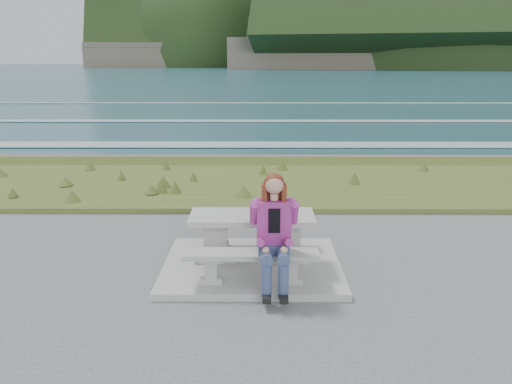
% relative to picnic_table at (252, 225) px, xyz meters
% --- Properties ---
extents(concrete_slab, '(2.60, 2.10, 0.10)m').
position_rel_picnic_table_xyz_m(concrete_slab, '(-0.00, 0.00, -0.63)').
color(concrete_slab, gray).
rests_on(concrete_slab, ground).
extents(picnic_table, '(1.80, 0.75, 0.75)m').
position_rel_picnic_table_xyz_m(picnic_table, '(0.00, 0.00, 0.00)').
color(picnic_table, gray).
rests_on(picnic_table, concrete_slab).
extents(bench_landward, '(1.80, 0.35, 0.45)m').
position_rel_picnic_table_xyz_m(bench_landward, '(0.00, -0.70, -0.23)').
color(bench_landward, gray).
rests_on(bench_landward, concrete_slab).
extents(bench_seaward, '(1.80, 0.35, 0.45)m').
position_rel_picnic_table_xyz_m(bench_seaward, '(0.00, 0.70, -0.23)').
color(bench_seaward, gray).
rests_on(bench_seaward, concrete_slab).
extents(grass_verge, '(160.00, 4.50, 0.22)m').
position_rel_picnic_table_xyz_m(grass_verge, '(-0.00, 5.00, -0.68)').
color(grass_verge, '#40541F').
rests_on(grass_verge, ground).
extents(shore_drop, '(160.00, 0.80, 2.20)m').
position_rel_picnic_table_xyz_m(shore_drop, '(-0.00, 7.90, -0.68)').
color(shore_drop, brown).
rests_on(shore_drop, ground).
extents(ocean, '(1600.00, 1600.00, 0.09)m').
position_rel_picnic_table_xyz_m(ocean, '(-0.00, 25.09, -2.42)').
color(ocean, '#214F5E').
rests_on(ocean, ground).
extents(headland_range, '(729.83, 363.95, 212.38)m').
position_rel_picnic_table_xyz_m(headland_range, '(190.27, 398.24, 9.26)').
color(headland_range, brown).
rests_on(headland_range, ground).
extents(seated_woman, '(0.45, 0.78, 1.51)m').
position_rel_picnic_table_xyz_m(seated_woman, '(0.30, -0.84, -0.03)').
color(seated_woman, navy).
rests_on(seated_woman, concrete_slab).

